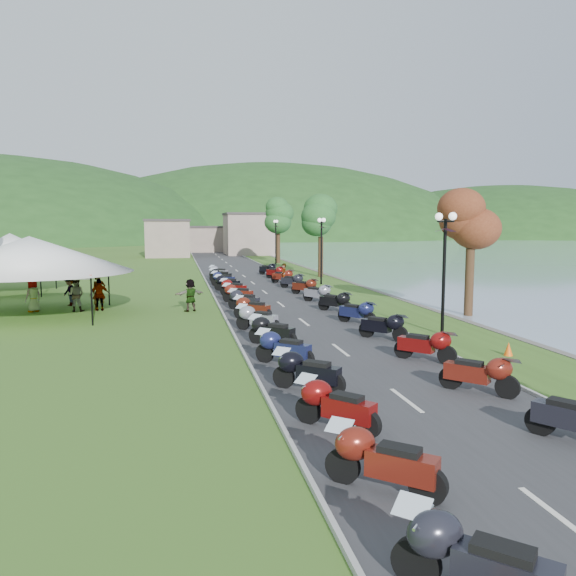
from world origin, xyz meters
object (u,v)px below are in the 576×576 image
vendor_tent_main (31,276)px  pedestrian_b (77,311)px  pedestrian_a (100,310)px  pedestrian_c (70,306)px

vendor_tent_main → pedestrian_b: (1.88, 1.19, -2.00)m
pedestrian_b → pedestrian_a: bearing=-153.6°
vendor_tent_main → pedestrian_c: 4.18m
pedestrian_a → pedestrian_b: 1.16m
pedestrian_b → pedestrian_c: 2.40m
pedestrian_a → pedestrian_c: (-1.84, 2.01, 0.00)m
pedestrian_b → pedestrian_c: size_ratio=1.08×
pedestrian_c → pedestrian_a: bearing=3.3°
pedestrian_a → pedestrian_b: (-1.12, -0.28, 0.00)m
vendor_tent_main → pedestrian_c: bearing=71.6°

